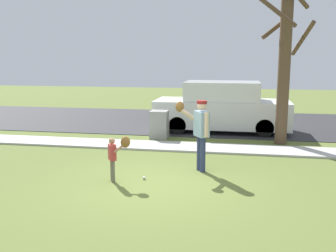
# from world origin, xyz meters

# --- Properties ---
(ground_plane) EXTENTS (48.00, 48.00, 0.00)m
(ground_plane) POSITION_xyz_m (0.00, 3.50, 0.00)
(ground_plane) COLOR olive
(sidewalk_strip) EXTENTS (36.00, 1.20, 0.06)m
(sidewalk_strip) POSITION_xyz_m (0.00, 3.60, 0.03)
(sidewalk_strip) COLOR beige
(sidewalk_strip) RESTS_ON ground
(road_surface) EXTENTS (36.00, 6.80, 0.02)m
(road_surface) POSITION_xyz_m (0.00, 8.60, 0.01)
(road_surface) COLOR #2D2D30
(road_surface) RESTS_ON ground
(person_adult) EXTENTS (0.88, 0.54, 1.76)m
(person_adult) POSITION_xyz_m (0.91, 1.20, 1.10)
(person_adult) COLOR navy
(person_adult) RESTS_ON ground
(person_child) EXTENTS (0.56, 0.31, 1.06)m
(person_child) POSITION_xyz_m (-0.85, 0.02, 0.68)
(person_child) COLOR #6B6656
(person_child) RESTS_ON ground
(baseball) EXTENTS (0.07, 0.07, 0.07)m
(baseball) POSITION_xyz_m (-0.27, 0.28, 0.04)
(baseball) COLOR white
(baseball) RESTS_ON ground
(utility_cabinet) EXTENTS (0.60, 0.58, 0.97)m
(utility_cabinet) POSITION_xyz_m (-0.88, 4.90, 0.48)
(utility_cabinet) COLOR gray
(utility_cabinet) RESTS_ON ground
(street_tree_near) EXTENTS (1.85, 1.88, 5.18)m
(street_tree_near) POSITION_xyz_m (3.21, 4.75, 2.75)
(street_tree_near) COLOR brown
(street_tree_near) RESTS_ON ground
(parked_van_white) EXTENTS (5.00, 1.95, 1.88)m
(parked_van_white) POSITION_xyz_m (1.20, 6.56, 0.90)
(parked_van_white) COLOR silver
(parked_van_white) RESTS_ON road_surface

